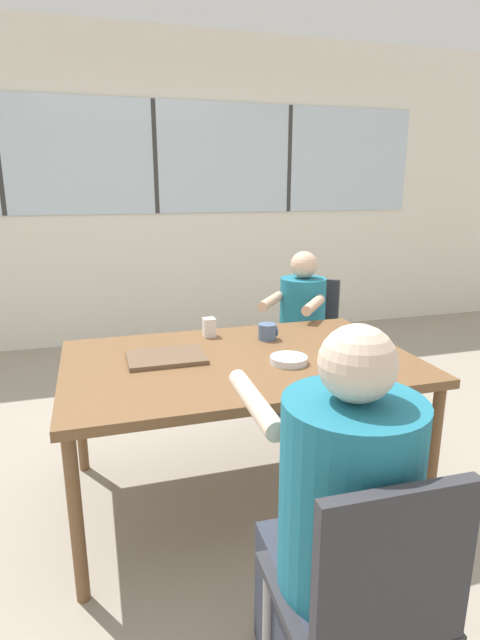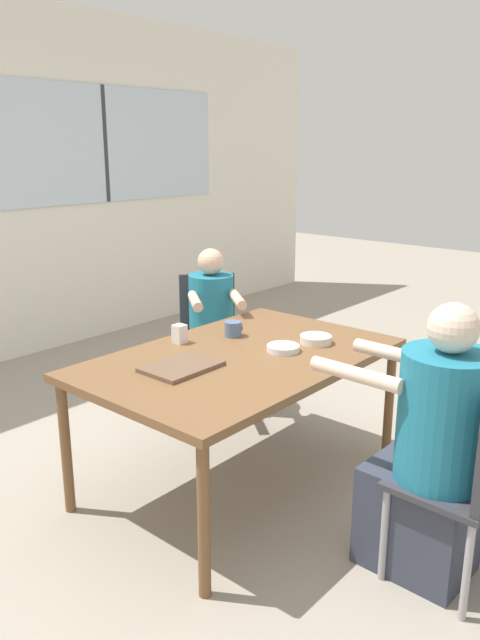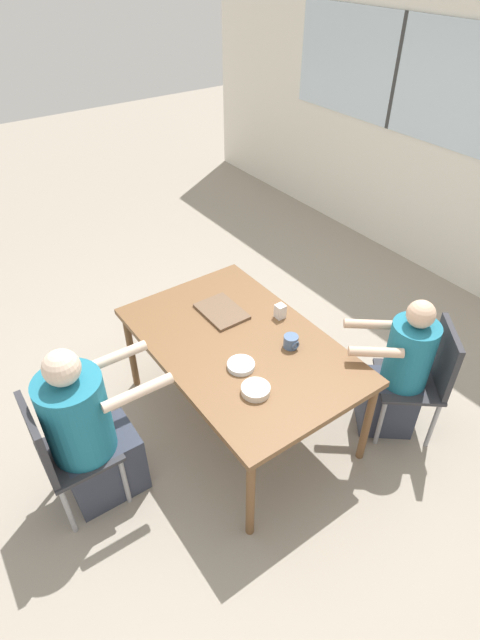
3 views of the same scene
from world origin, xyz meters
TOP-DOWN VIEW (x-y plane):
  - ground_plane at (0.00, 0.00)m, footprint 16.00×16.00m
  - dining_table at (0.00, 0.00)m, footprint 1.57×1.01m
  - chair_for_woman_green_shirt at (0.75, 0.93)m, footprint 0.56×0.56m
  - chair_for_man_blue_shirt at (-0.03, -1.20)m, footprint 0.41×0.41m
  - person_woman_green_shirt at (0.65, 0.80)m, footprint 0.56×0.59m
  - person_man_blue_shirt at (-0.02, -1.02)m, footprint 0.39×0.69m
  - food_tray_dark at (-0.32, 0.08)m, footprint 0.34×0.25m
  - coffee_mug at (0.22, 0.23)m, footprint 0.10×0.09m
  - milk_carton_small at (-0.06, 0.37)m, footprint 0.06×0.06m
  - bowl_white_shallow at (0.40, -0.18)m, footprint 0.17×0.17m
  - bowl_cereal at (0.19, -0.13)m, footprint 0.17×0.17m

SIDE VIEW (x-z plane):
  - ground_plane at x=0.00m, z-range 0.00..0.00m
  - person_woman_green_shirt at x=0.65m, z-range -0.05..1.01m
  - person_man_blue_shirt at x=-0.02m, z-range -0.07..1.09m
  - chair_for_woman_green_shirt at x=0.75m, z-range 0.08..0.94m
  - chair_for_man_blue_shirt at x=-0.03m, z-range 0.08..0.94m
  - dining_table at x=0.00m, z-range 0.30..1.01m
  - food_tray_dark at x=-0.32m, z-range 0.71..0.73m
  - bowl_cereal at x=0.19m, z-range 0.71..0.74m
  - bowl_white_shallow at x=0.40m, z-range 0.71..0.75m
  - coffee_mug at x=0.22m, z-range 0.71..0.79m
  - milk_carton_small at x=-0.06m, z-range 0.71..0.80m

